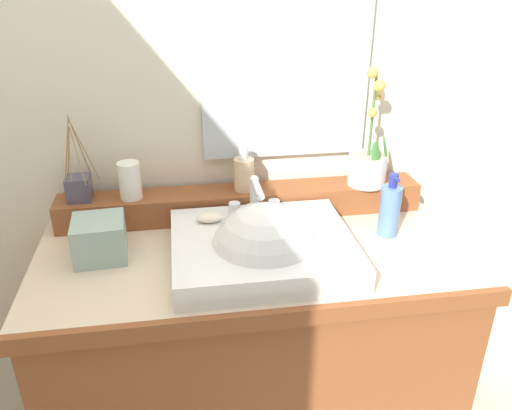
# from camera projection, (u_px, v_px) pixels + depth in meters

# --- Properties ---
(wall_back) EXTENTS (3.00, 0.20, 2.43)m
(wall_back) POSITION_uv_depth(u_px,v_px,m) (233.00, 73.00, 1.56)
(wall_back) COLOR beige
(wall_back) RESTS_ON ground
(vanity_cabinet) EXTENTS (1.14, 0.56, 0.83)m
(vanity_cabinet) POSITION_uv_depth(u_px,v_px,m) (253.00, 367.00, 1.57)
(vanity_cabinet) COLOR brown
(vanity_cabinet) RESTS_ON ground
(back_ledge) EXTENTS (1.08, 0.11, 0.08)m
(back_ledge) POSITION_uv_depth(u_px,v_px,m) (242.00, 202.00, 1.56)
(back_ledge) COLOR brown
(back_ledge) RESTS_ON vanity_cabinet
(sink_basin) EXTENTS (0.46, 0.39, 0.29)m
(sink_basin) POSITION_uv_depth(u_px,v_px,m) (263.00, 252.00, 1.32)
(sink_basin) COLOR white
(sink_basin) RESTS_ON vanity_cabinet
(soap_bar) EXTENTS (0.07, 0.04, 0.02)m
(soap_bar) POSITION_uv_depth(u_px,v_px,m) (209.00, 218.00, 1.39)
(soap_bar) COLOR beige
(soap_bar) RESTS_ON sink_basin
(potted_plant) EXTENTS (0.12, 0.11, 0.35)m
(potted_plant) POSITION_uv_depth(u_px,v_px,m) (368.00, 162.00, 1.54)
(potted_plant) COLOR silver
(potted_plant) RESTS_ON back_ledge
(soap_dispenser) EXTENTS (0.06, 0.06, 0.13)m
(soap_dispenser) POSITION_uv_depth(u_px,v_px,m) (244.00, 173.00, 1.51)
(soap_dispenser) COLOR #DAB38B
(soap_dispenser) RESTS_ON back_ledge
(tumbler_cup) EXTENTS (0.06, 0.06, 0.11)m
(tumbler_cup) POSITION_uv_depth(u_px,v_px,m) (130.00, 180.00, 1.46)
(tumbler_cup) COLOR white
(tumbler_cup) RESTS_ON back_ledge
(reed_diffuser) EXTENTS (0.10, 0.09, 0.25)m
(reed_diffuser) POSITION_uv_depth(u_px,v_px,m) (79.00, 187.00, 1.46)
(reed_diffuser) COLOR #484253
(reed_diffuser) RESTS_ON back_ledge
(lotion_bottle) EXTENTS (0.06, 0.06, 0.18)m
(lotion_bottle) POSITION_uv_depth(u_px,v_px,m) (390.00, 209.00, 1.43)
(lotion_bottle) COLOR #547AA9
(lotion_bottle) RESTS_ON vanity_cabinet
(tissue_box) EXTENTS (0.14, 0.14, 0.11)m
(tissue_box) POSITION_uv_depth(u_px,v_px,m) (100.00, 239.00, 1.33)
(tissue_box) COLOR #8EA99D
(tissue_box) RESTS_ON vanity_cabinet
(mirror) EXTENTS (0.49, 0.02, 0.52)m
(mirror) POSITION_uv_depth(u_px,v_px,m) (286.00, 68.00, 1.47)
(mirror) COLOR silver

